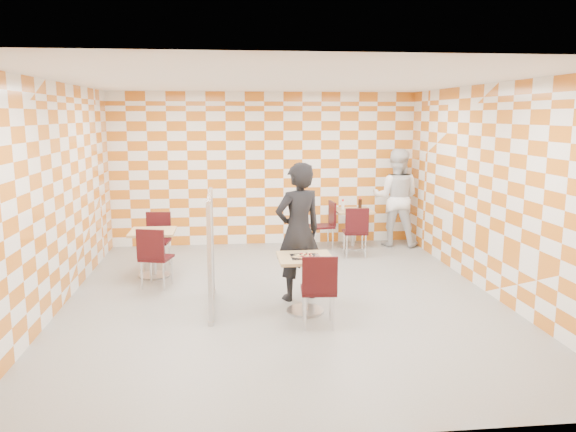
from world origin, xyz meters
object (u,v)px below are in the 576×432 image
object	(u,v)px
empty_table	(153,245)
chair_empty_far	(158,235)
chair_main_front	(319,285)
main_table	(305,274)
chair_empty_near	(154,253)
second_table	(353,222)
partition	(211,251)
chair_second_side	(327,221)
man_white	(396,198)
chair_second_front	(356,228)
man_dark	(298,232)
soda_bottle	(360,204)
sport_bottle	(343,205)

from	to	relation	value
empty_table	chair_empty_far	size ratio (longest dim) A/B	0.81
chair_main_front	chair_empty_far	world-z (taller)	same
main_table	chair_empty_near	size ratio (longest dim) A/B	0.81
second_table	partition	distance (m)	4.19
chair_second_side	man_white	xyz separation A→B (m)	(1.40, 0.18, 0.41)
partition	empty_table	bearing A→B (deg)	120.61
man_white	chair_empty_near	bearing A→B (deg)	49.24
chair_second_front	man_dark	bearing A→B (deg)	-121.36
chair_main_front	chair_empty_far	bearing A→B (deg)	125.96
chair_empty_near	chair_empty_far	world-z (taller)	same
partition	man_white	size ratio (longest dim) A/B	0.81
man_white	soda_bottle	bearing A→B (deg)	26.35
chair_second_side	soda_bottle	distance (m)	0.74
partition	sport_bottle	world-z (taller)	partition
chair_second_side	empty_table	bearing A→B (deg)	-153.52
main_table	partition	xyz separation A→B (m)	(-1.22, 0.28, 0.28)
chair_main_front	chair_second_front	size ratio (longest dim) A/B	1.00
chair_main_front	man_white	world-z (taller)	man_white
chair_main_front	sport_bottle	world-z (taller)	sport_bottle
chair_empty_near	man_dark	xyz separation A→B (m)	(2.07, -0.68, 0.42)
main_table	chair_second_front	world-z (taller)	chair_second_front
partition	man_dark	distance (m)	1.24
second_table	chair_second_front	xyz separation A→B (m)	(-0.12, -0.77, 0.04)
man_white	main_table	bearing A→B (deg)	78.18
empty_table	man_dark	size ratio (longest dim) A/B	0.39
empty_table	chair_empty_far	world-z (taller)	chair_empty_far
main_table	chair_empty_far	bearing A→B (deg)	130.86
man_white	sport_bottle	size ratio (longest dim) A/B	9.57
chair_second_side	man_white	world-z (taller)	man_white
chair_empty_far	chair_second_front	bearing A→B (deg)	3.58
partition	sport_bottle	size ratio (longest dim) A/B	7.75
chair_empty_near	sport_bottle	size ratio (longest dim) A/B	4.62
chair_second_side	chair_empty_near	xyz separation A→B (m)	(-2.99, -2.21, 0.00)
chair_empty_far	chair_empty_near	bearing A→B (deg)	-85.89
soda_bottle	man_dark	bearing A→B (deg)	-118.07
chair_empty_near	man_dark	size ratio (longest dim) A/B	0.48
chair_second_side	chair_empty_far	bearing A→B (deg)	-163.40
chair_second_front	chair_main_front	bearing A→B (deg)	-110.23
chair_empty_far	man_dark	world-z (taller)	man_dark
second_table	chair_second_front	size ratio (longest dim) A/B	0.81
chair_empty_far	man_dark	size ratio (longest dim) A/B	0.48
chair_empty_far	sport_bottle	bearing A→B (deg)	16.94
chair_main_front	chair_second_side	world-z (taller)	same
second_table	chair_empty_near	world-z (taller)	chair_empty_near
partition	soda_bottle	size ratio (longest dim) A/B	6.74
chair_main_front	chair_empty_near	world-z (taller)	same
chair_second_front	chair_empty_far	bearing A→B (deg)	-176.42
chair_empty_near	man_white	size ratio (longest dim) A/B	0.48
chair_second_front	chair_empty_far	distance (m)	3.50
partition	man_dark	xyz separation A→B (m)	(1.20, 0.27, 0.17)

